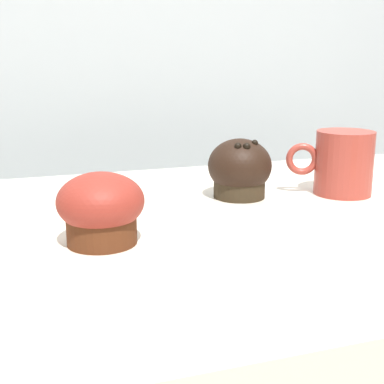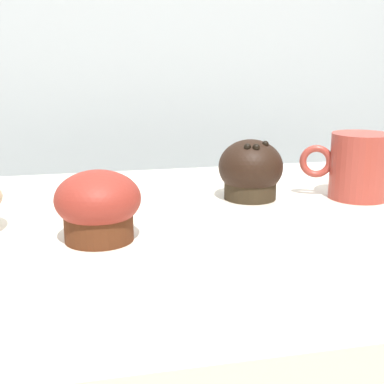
{
  "view_description": "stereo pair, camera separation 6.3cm",
  "coord_description": "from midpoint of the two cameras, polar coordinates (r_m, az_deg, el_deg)",
  "views": [
    {
      "loc": [
        -0.24,
        -0.61,
        1.13
      ],
      "look_at": [
        -0.05,
        -0.03,
        0.97
      ],
      "focal_mm": 50.0,
      "sensor_mm": 36.0,
      "label": 1
    },
    {
      "loc": [
        -0.18,
        -0.62,
        1.13
      ],
      "look_at": [
        -0.05,
        -0.03,
        0.97
      ],
      "focal_mm": 50.0,
      "sensor_mm": 36.0,
      "label": 2
    }
  ],
  "objects": [
    {
      "name": "coffee_cup",
      "position": [
        0.81,
        19.48,
        2.75
      ],
      "size": [
        0.12,
        0.08,
        0.09
      ],
      "color": "#99382D",
      "rests_on": "display_counter"
    },
    {
      "name": "muffin_front_center",
      "position": [
        0.77,
        8.58,
        2.19
      ],
      "size": [
        0.09,
        0.09,
        0.09
      ],
      "color": "#2D2316",
      "rests_on": "display_counter"
    },
    {
      "name": "muffin_back_left",
      "position": [
        0.59,
        -7.03,
        -1.5
      ],
      "size": [
        0.1,
        0.1,
        0.08
      ],
      "color": "#4D2512",
      "rests_on": "display_counter"
    },
    {
      "name": "wall_back",
      "position": [
        1.26,
        -2.95,
        3.66
      ],
      "size": [
        3.2,
        0.1,
        1.8
      ],
      "primitive_type": "cube",
      "color": "#A8B2B7",
      "rests_on": "ground"
    }
  ]
}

